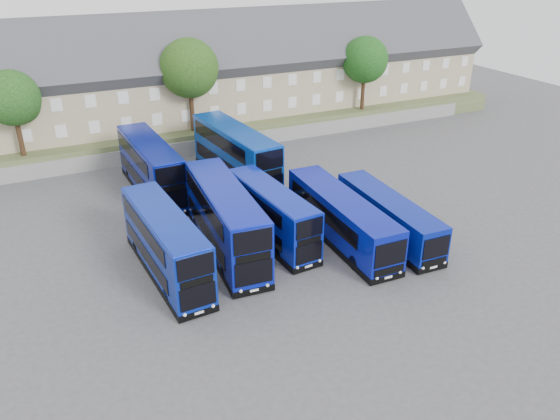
{
  "coord_description": "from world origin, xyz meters",
  "views": [
    {
      "loc": [
        -12.91,
        -26.75,
        19.13
      ],
      "look_at": [
        1.91,
        4.61,
        2.2
      ],
      "focal_mm": 35.0,
      "sensor_mm": 36.0,
      "label": 1
    }
  ],
  "objects_px": {
    "coach_east_a": "(341,219)",
    "dd_front_left": "(166,246)",
    "dd_front_mid": "(226,221)",
    "tree_mid": "(190,70)",
    "tree_west": "(14,100)",
    "tree_east": "(366,61)",
    "tree_far": "(375,45)"
  },
  "relations": [
    {
      "from": "tree_west",
      "to": "tree_far",
      "type": "distance_m",
      "value": 42.58
    },
    {
      "from": "dd_front_mid",
      "to": "coach_east_a",
      "type": "distance_m",
      "value": 8.18
    },
    {
      "from": "dd_front_left",
      "to": "dd_front_mid",
      "type": "height_order",
      "value": "dd_front_mid"
    },
    {
      "from": "tree_far",
      "to": "tree_east",
      "type": "bearing_deg",
      "value": -130.6
    },
    {
      "from": "coach_east_a",
      "to": "dd_front_left",
      "type": "bearing_deg",
      "value": 178.01
    },
    {
      "from": "tree_east",
      "to": "tree_far",
      "type": "height_order",
      "value": "tree_far"
    },
    {
      "from": "tree_mid",
      "to": "coach_east_a",
      "type": "bearing_deg",
      "value": -81.31
    },
    {
      "from": "tree_mid",
      "to": "tree_east",
      "type": "xyz_separation_m",
      "value": [
        20.0,
        -0.5,
        -0.68
      ]
    },
    {
      "from": "dd_front_mid",
      "to": "tree_east",
      "type": "xyz_separation_m",
      "value": [
        24.38,
        20.65,
        5.1
      ]
    },
    {
      "from": "dd_front_mid",
      "to": "tree_west",
      "type": "distance_m",
      "value": 24.17
    },
    {
      "from": "coach_east_a",
      "to": "dd_front_mid",
      "type": "bearing_deg",
      "value": 167.62
    },
    {
      "from": "dd_front_left",
      "to": "tree_west",
      "type": "relative_size",
      "value": 1.42
    },
    {
      "from": "dd_front_left",
      "to": "dd_front_mid",
      "type": "bearing_deg",
      "value": 11.3
    },
    {
      "from": "tree_west",
      "to": "tree_mid",
      "type": "height_order",
      "value": "tree_mid"
    },
    {
      "from": "dd_front_mid",
      "to": "tree_east",
      "type": "bearing_deg",
      "value": 44.24
    },
    {
      "from": "dd_front_left",
      "to": "coach_east_a",
      "type": "bearing_deg",
      "value": -7.4
    },
    {
      "from": "dd_front_left",
      "to": "tree_mid",
      "type": "height_order",
      "value": "tree_mid"
    },
    {
      "from": "coach_east_a",
      "to": "tree_far",
      "type": "bearing_deg",
      "value": 54.41
    },
    {
      "from": "dd_front_left",
      "to": "coach_east_a",
      "type": "distance_m",
      "value": 12.37
    },
    {
      "from": "dd_front_left",
      "to": "tree_far",
      "type": "height_order",
      "value": "tree_far"
    },
    {
      "from": "tree_west",
      "to": "tree_far",
      "type": "relative_size",
      "value": 0.88
    },
    {
      "from": "tree_west",
      "to": "tree_east",
      "type": "relative_size",
      "value": 0.94
    },
    {
      "from": "tree_west",
      "to": "tree_mid",
      "type": "distance_m",
      "value": 16.04
    },
    {
      "from": "dd_front_mid",
      "to": "tree_mid",
      "type": "distance_m",
      "value": 22.36
    },
    {
      "from": "tree_far",
      "to": "dd_front_left",
      "type": "bearing_deg",
      "value": -140.35
    },
    {
      "from": "dd_front_left",
      "to": "dd_front_mid",
      "type": "relative_size",
      "value": 0.92
    },
    {
      "from": "tree_east",
      "to": "tree_mid",
      "type": "bearing_deg",
      "value": 178.57
    },
    {
      "from": "dd_front_mid",
      "to": "tree_west",
      "type": "xyz_separation_m",
      "value": [
        -11.62,
        20.65,
        4.76
      ]
    },
    {
      "from": "dd_front_left",
      "to": "tree_mid",
      "type": "xyz_separation_m",
      "value": [
        8.81,
        22.35,
        5.97
      ]
    },
    {
      "from": "dd_front_mid",
      "to": "tree_far",
      "type": "relative_size",
      "value": 1.37
    },
    {
      "from": "coach_east_a",
      "to": "tree_far",
      "type": "height_order",
      "value": "tree_far"
    },
    {
      "from": "tree_mid",
      "to": "tree_far",
      "type": "xyz_separation_m",
      "value": [
        26.0,
        6.5,
        -0.34
      ]
    }
  ]
}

